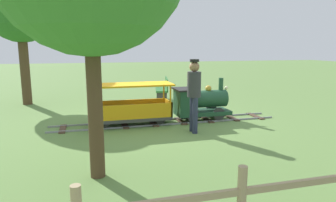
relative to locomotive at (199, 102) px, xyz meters
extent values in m
plane|color=#608442|center=(0.00, -1.05, -0.48)|extent=(60.00, 60.00, 0.00)
cube|color=gray|center=(-0.25, -0.86, -0.46)|extent=(0.03, 5.70, 0.04)
cube|color=gray|center=(0.25, -0.86, -0.46)|extent=(0.03, 5.70, 0.04)
cube|color=#4C3828|center=(0.00, -3.35, -0.47)|extent=(0.74, 0.14, 0.03)
cube|color=#4C3828|center=(0.00, -2.64, -0.47)|extent=(0.74, 0.14, 0.03)
cube|color=#4C3828|center=(0.00, -1.93, -0.47)|extent=(0.74, 0.14, 0.03)
cube|color=#4C3828|center=(0.00, -1.21, -0.47)|extent=(0.74, 0.14, 0.03)
cube|color=#4C3828|center=(0.00, -0.50, -0.47)|extent=(0.74, 0.14, 0.03)
cube|color=#4C3828|center=(0.00, 0.21, -0.47)|extent=(0.74, 0.14, 0.03)
cube|color=#4C3828|center=(0.00, 0.92, -0.47)|extent=(0.74, 0.14, 0.03)
cube|color=#4C3828|center=(0.00, 1.64, -0.47)|extent=(0.74, 0.14, 0.03)
cube|color=#1E472D|center=(0.00, 0.09, -0.27)|extent=(0.62, 1.40, 0.10)
cylinder|color=#1E472D|center=(0.00, 0.29, 0.08)|extent=(0.44, 0.85, 0.44)
cylinder|color=#B7932D|center=(0.00, 0.72, 0.08)|extent=(0.37, 0.02, 0.37)
cylinder|color=#1E472D|center=(0.00, 0.59, 0.45)|extent=(0.12, 0.12, 0.31)
sphere|color=#B7932D|center=(0.00, 0.24, 0.35)|extent=(0.16, 0.16, 0.16)
cube|color=#1E472D|center=(0.00, -0.38, 0.05)|extent=(0.62, 0.45, 0.55)
cube|color=black|center=(0.00, -0.38, 0.35)|extent=(0.70, 0.53, 0.04)
sphere|color=#F2EAB2|center=(0.00, 0.75, 0.34)|extent=(0.10, 0.10, 0.10)
cylinder|color=#2D2D2D|center=(-0.25, 0.44, -0.28)|extent=(0.05, 0.32, 0.32)
cylinder|color=#2D2D2D|center=(0.25, 0.44, -0.28)|extent=(0.05, 0.32, 0.32)
cylinder|color=#2D2D2D|center=(-0.25, -0.26, -0.28)|extent=(0.05, 0.32, 0.32)
cylinder|color=#2D2D2D|center=(0.25, -0.26, -0.28)|extent=(0.05, 0.32, 0.32)
cube|color=#3F3F3F|center=(0.00, -1.76, -0.30)|extent=(0.70, 1.90, 0.08)
cube|color=orange|center=(-0.33, -1.76, -0.09)|extent=(0.04, 1.90, 0.35)
cube|color=orange|center=(0.33, -1.76, -0.09)|extent=(0.04, 1.90, 0.35)
cube|color=orange|center=(0.00, -0.83, -0.09)|extent=(0.70, 0.04, 0.35)
cube|color=orange|center=(0.00, -2.69, -0.09)|extent=(0.70, 0.04, 0.35)
cylinder|color=orange|center=(-0.32, -0.86, 0.11)|extent=(0.04, 0.04, 0.75)
cylinder|color=orange|center=(0.32, -0.86, 0.11)|extent=(0.04, 0.04, 0.75)
cylinder|color=orange|center=(-0.32, -2.66, 0.11)|extent=(0.04, 0.04, 0.75)
cylinder|color=orange|center=(0.32, -2.66, 0.11)|extent=(0.04, 0.04, 0.75)
cube|color=orange|center=(0.00, -1.76, 0.51)|extent=(0.80, 2.00, 0.04)
cube|color=olive|center=(0.00, -2.29, -0.14)|extent=(0.54, 0.20, 0.24)
cube|color=olive|center=(0.00, -1.76, -0.14)|extent=(0.54, 0.20, 0.24)
cube|color=olive|center=(0.00, -1.22, -0.14)|extent=(0.54, 0.20, 0.24)
cylinder|color=#262626|center=(-0.25, -1.09, -0.32)|extent=(0.04, 0.24, 0.24)
cylinder|color=#262626|center=(0.25, -1.09, -0.32)|extent=(0.04, 0.24, 0.24)
cylinder|color=#262626|center=(-0.25, -2.42, -0.32)|extent=(0.04, 0.24, 0.24)
cylinder|color=#262626|center=(0.25, -2.42, -0.32)|extent=(0.04, 0.24, 0.24)
cylinder|color=#282D47|center=(0.90, -0.51, -0.08)|extent=(0.12, 0.12, 0.80)
cylinder|color=#282D47|center=(1.08, -0.51, -0.08)|extent=(0.12, 0.12, 0.80)
cylinder|color=#333338|center=(0.99, -0.51, 0.59)|extent=(0.30, 0.30, 0.55)
sphere|color=#936B4C|center=(0.99, -0.51, 0.98)|extent=(0.22, 0.22, 0.22)
cylinder|color=black|center=(0.99, -0.51, 1.11)|extent=(0.20, 0.20, 0.06)
cube|color=#2D6B33|center=(-2.97, -0.27, -0.06)|extent=(1.35, 0.66, 0.06)
cube|color=#2D6B33|center=(-2.94, -0.09, 0.14)|extent=(1.28, 0.31, 0.40)
cube|color=#333333|center=(-2.42, -0.38, -0.27)|extent=(0.14, 0.33, 0.42)
cube|color=#333333|center=(-3.53, -0.15, -0.27)|extent=(0.14, 0.33, 0.42)
cylinder|color=#4C3823|center=(-3.57, -4.70, 0.69)|extent=(0.30, 0.30, 2.34)
sphere|color=#2D6B28|center=(-3.57, -4.70, 2.62)|extent=(2.19, 2.19, 2.19)
cylinder|color=#4C3823|center=(2.81, -2.66, 0.59)|extent=(0.21, 0.21, 2.14)
cube|color=tan|center=(4.97, -0.86, 0.19)|extent=(0.04, 6.70, 0.06)
camera|label=1|loc=(7.08, -2.75, 1.40)|focal=32.01mm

